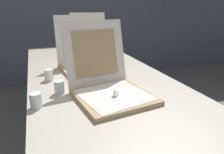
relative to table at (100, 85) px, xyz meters
name	(u,v)px	position (x,y,z in m)	size (l,w,h in m)	color
table	(100,85)	(0.00, 0.00, 0.00)	(0.85, 2.26, 0.75)	#BCB29E
pizza_box_front	(109,86)	(-0.03, -0.27, 0.10)	(0.40, 0.47, 0.36)	tan
pizza_box_middle	(86,62)	(-0.03, 0.23, 0.10)	(0.38, 0.41, 0.37)	tan
pizza_box_back	(90,48)	(0.13, 0.72, 0.10)	(0.40, 0.46, 0.36)	tan
cup_white_mid	(49,75)	(-0.30, 0.07, 0.08)	(0.05, 0.05, 0.07)	white
cup_white_near_left	(36,101)	(-0.38, -0.29, 0.08)	(0.05, 0.05, 0.07)	white
cup_white_near_center	(59,87)	(-0.27, -0.16, 0.08)	(0.05, 0.05, 0.07)	white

